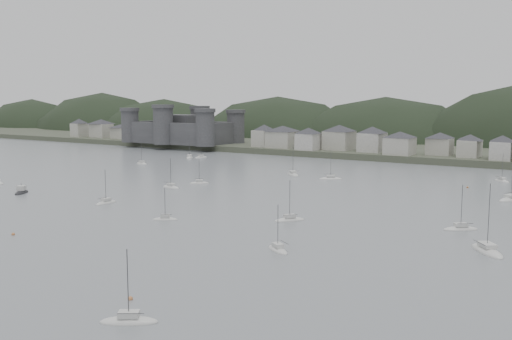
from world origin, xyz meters
The scene contains 9 objects.
ground centered at (0.00, 0.00, 0.00)m, with size 900.00×900.00×0.00m, color slate.
far_shore_land centered at (0.00, 295.00, 1.50)m, with size 900.00×250.00×3.00m, color #383D2D.
forested_ridge centered at (4.83, 269.40, -11.28)m, with size 851.55×103.94×102.57m.
castle centered at (-120.00, 179.80, 10.96)m, with size 66.00×43.00×20.00m.
waterfront_town centered at (50.59, 183.34, 8.66)m, with size 451.48×28.46×12.92m.
sailboat_lead centered at (-24.02, 63.04, 0.18)m, with size 7.54×3.44×9.95m.
moored_fleet centered at (-3.29, 64.95, 0.18)m, with size 252.24×167.51×13.43m.
motor_launch_far centered at (-53.90, 31.16, 0.29)m, with size 6.59×7.80×3.82m.
mooring_buoys centered at (22.17, 40.12, 0.15)m, with size 174.81×128.73×0.70m.
Camera 1 is at (92.62, -66.11, 27.04)m, focal length 39.06 mm.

